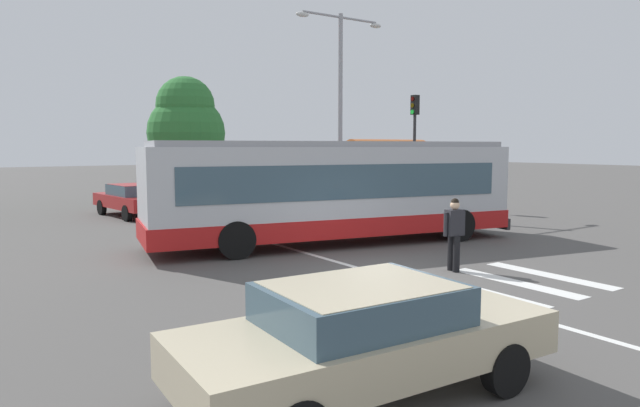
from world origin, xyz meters
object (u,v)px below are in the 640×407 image
object	(u,v)px
parked_car_red	(134,198)
bus_stop_shelter	(387,157)
twin_arm_street_lamp	(340,91)
background_tree_right	(186,125)
pedestrian_crossing_street	(454,230)
city_transit_bus	(334,191)
parked_car_charcoal	(196,195)
foreground_sedan	(365,333)
traffic_light_far_corner	(414,134)
parked_car_white	(249,191)

from	to	relation	value
parked_car_red	bus_stop_shelter	xyz separation A→B (m)	(11.14, -3.18, 1.65)
twin_arm_street_lamp	background_tree_right	xyz separation A→B (m)	(-4.20, 7.39, -1.34)
parked_car_red	background_tree_right	distance (m)	6.21
twin_arm_street_lamp	background_tree_right	bearing A→B (deg)	119.59
parked_car_red	pedestrian_crossing_street	bearing A→B (deg)	-77.89
pedestrian_crossing_street	bus_stop_shelter	world-z (taller)	bus_stop_shelter
city_transit_bus	parked_car_charcoal	size ratio (longest dim) A/B	2.49
bus_stop_shelter	twin_arm_street_lamp	distance (m)	4.31
pedestrian_crossing_street	background_tree_right	distance (m)	18.71
foreground_sedan	background_tree_right	bearing A→B (deg)	73.82
parked_car_charcoal	city_transit_bus	bearing A→B (deg)	-88.58
city_transit_bus	foreground_sedan	xyz separation A→B (m)	(-5.79, -8.70, -0.82)
parked_car_charcoal	pedestrian_crossing_street	bearing A→B (deg)	-88.60
twin_arm_street_lamp	traffic_light_far_corner	bearing A→B (deg)	-10.55
traffic_light_far_corner	background_tree_right	distance (m)	11.37
parked_car_red	parked_car_charcoal	size ratio (longest dim) A/B	1.01
parked_car_charcoal	traffic_light_far_corner	xyz separation A→B (m)	(8.97, -4.57, 2.74)
traffic_light_far_corner	foreground_sedan	bearing A→B (deg)	-135.21
twin_arm_street_lamp	parked_car_red	bearing A→B (deg)	155.33
parked_car_white	pedestrian_crossing_street	bearing A→B (deg)	-99.11
pedestrian_crossing_street	parked_car_white	size ratio (longest dim) A/B	0.37
city_transit_bus	traffic_light_far_corner	size ratio (longest dim) A/B	2.18
pedestrian_crossing_street	twin_arm_street_lamp	xyz separation A→B (m)	(4.82, 11.07, 4.35)
city_transit_bus	parked_car_red	xyz separation A→B (m)	(-3.05, 10.07, -0.82)
traffic_light_far_corner	parked_car_white	bearing A→B (deg)	141.77
traffic_light_far_corner	parked_car_charcoal	bearing A→B (deg)	153.00
city_transit_bus	parked_car_red	size ratio (longest dim) A/B	2.46
city_transit_bus	traffic_light_far_corner	world-z (taller)	traffic_light_far_corner
parked_car_white	traffic_light_far_corner	distance (m)	8.31
parked_car_white	city_transit_bus	bearing A→B (deg)	-103.60
parked_car_white	traffic_light_far_corner	world-z (taller)	traffic_light_far_corner
city_transit_bus	twin_arm_street_lamp	distance (m)	8.90
parked_car_red	traffic_light_far_corner	xyz separation A→B (m)	(11.76, -4.37, 2.74)
city_transit_bus	twin_arm_street_lamp	world-z (taller)	twin_arm_street_lamp
parked_car_charcoal	bus_stop_shelter	size ratio (longest dim) A/B	1.04
twin_arm_street_lamp	background_tree_right	distance (m)	8.60
bus_stop_shelter	foreground_sedan	bearing A→B (deg)	-131.67
background_tree_right	foreground_sedan	bearing A→B (deg)	-106.18
traffic_light_far_corner	bus_stop_shelter	bearing A→B (deg)	117.68
parked_car_red	twin_arm_street_lamp	distance (m)	9.90
parked_car_charcoal	background_tree_right	size ratio (longest dim) A/B	0.72
foreground_sedan	twin_arm_street_lamp	size ratio (longest dim) A/B	0.53
city_transit_bus	parked_car_white	world-z (taller)	city_transit_bus
parked_car_white	background_tree_right	size ratio (longest dim) A/B	0.73
foreground_sedan	traffic_light_far_corner	bearing A→B (deg)	44.79
parked_car_red	background_tree_right	world-z (taller)	background_tree_right
parked_car_red	parked_car_white	bearing A→B (deg)	4.92
city_transit_bus	background_tree_right	size ratio (longest dim) A/B	1.79
parked_car_red	parked_car_white	xyz separation A→B (m)	(5.60, 0.48, 0.00)
pedestrian_crossing_street	traffic_light_far_corner	world-z (taller)	traffic_light_far_corner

